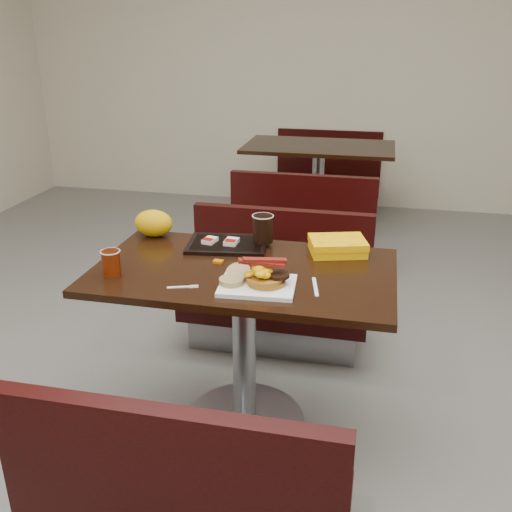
% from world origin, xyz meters
% --- Properties ---
extents(floor, '(6.00, 7.00, 0.01)m').
position_xyz_m(floor, '(0.00, 0.00, 0.00)').
color(floor, slate).
rests_on(floor, ground).
extents(wall_back, '(6.00, 0.01, 2.80)m').
position_xyz_m(wall_back, '(0.00, 3.50, 1.40)').
color(wall_back, beige).
rests_on(wall_back, ground).
extents(table_near, '(1.20, 0.70, 0.75)m').
position_xyz_m(table_near, '(0.00, 0.00, 0.38)').
color(table_near, black).
rests_on(table_near, floor).
extents(bench_near_s, '(1.00, 0.46, 0.72)m').
position_xyz_m(bench_near_s, '(0.00, -0.70, 0.36)').
color(bench_near_s, black).
rests_on(bench_near_s, floor).
extents(bench_near_n, '(1.00, 0.46, 0.72)m').
position_xyz_m(bench_near_n, '(0.00, 0.70, 0.36)').
color(bench_near_n, black).
rests_on(bench_near_n, floor).
extents(table_far, '(1.20, 0.70, 0.75)m').
position_xyz_m(table_far, '(0.00, 2.60, 0.38)').
color(table_far, black).
rests_on(table_far, floor).
extents(bench_far_s, '(1.00, 0.46, 0.72)m').
position_xyz_m(bench_far_s, '(0.00, 1.90, 0.36)').
color(bench_far_s, black).
rests_on(bench_far_s, floor).
extents(bench_far_n, '(1.00, 0.46, 0.72)m').
position_xyz_m(bench_far_n, '(0.00, 3.30, 0.36)').
color(bench_far_n, black).
rests_on(bench_far_n, floor).
extents(platter, '(0.29, 0.23, 0.02)m').
position_xyz_m(platter, '(0.09, -0.17, 0.76)').
color(platter, white).
rests_on(platter, table_near).
extents(pancake_stack, '(0.17, 0.17, 0.03)m').
position_xyz_m(pancake_stack, '(0.12, -0.16, 0.78)').
color(pancake_stack, '#9F741A').
rests_on(pancake_stack, platter).
extents(sausage_patty, '(0.10, 0.10, 0.01)m').
position_xyz_m(sausage_patty, '(0.17, -0.15, 0.80)').
color(sausage_patty, black).
rests_on(sausage_patty, pancake_stack).
extents(scrambled_eggs, '(0.10, 0.09, 0.05)m').
position_xyz_m(scrambled_eggs, '(0.10, -0.17, 0.82)').
color(scrambled_eggs, yellow).
rests_on(scrambled_eggs, pancake_stack).
extents(bacon_strips, '(0.18, 0.12, 0.01)m').
position_xyz_m(bacon_strips, '(0.11, -0.16, 0.85)').
color(bacon_strips, '#400904').
rests_on(bacon_strips, scrambled_eggs).
extents(muffin_bottom, '(0.10, 0.10, 0.02)m').
position_xyz_m(muffin_bottom, '(-0.00, -0.18, 0.78)').
color(muffin_bottom, tan).
rests_on(muffin_bottom, platter).
extents(muffin_top, '(0.10, 0.10, 0.05)m').
position_xyz_m(muffin_top, '(0.01, -0.13, 0.79)').
color(muffin_top, tan).
rests_on(muffin_top, platter).
extents(coffee_cup_near, '(0.08, 0.08, 0.10)m').
position_xyz_m(coffee_cup_near, '(-0.49, -0.17, 0.80)').
color(coffee_cup_near, '#912405').
rests_on(coffee_cup_near, table_near).
extents(fork, '(0.12, 0.06, 0.00)m').
position_xyz_m(fork, '(-0.19, -0.23, 0.75)').
color(fork, white).
rests_on(fork, table_near).
extents(knife, '(0.04, 0.16, 0.00)m').
position_xyz_m(knife, '(0.30, -0.11, 0.75)').
color(knife, white).
rests_on(knife, table_near).
extents(condiment_syrup, '(0.04, 0.03, 0.01)m').
position_xyz_m(condiment_syrup, '(-0.12, 0.04, 0.75)').
color(condiment_syrup, '#B85C07').
rests_on(condiment_syrup, table_near).
extents(condiment_ketchup, '(0.05, 0.04, 0.01)m').
position_xyz_m(condiment_ketchup, '(0.05, -0.00, 0.75)').
color(condiment_ketchup, '#8C0504').
rests_on(condiment_ketchup, table_near).
extents(tray, '(0.37, 0.29, 0.02)m').
position_xyz_m(tray, '(-0.13, 0.23, 0.76)').
color(tray, black).
rests_on(tray, table_near).
extents(hashbrown_sleeve_left, '(0.06, 0.08, 0.02)m').
position_xyz_m(hashbrown_sleeve_left, '(-0.21, 0.22, 0.78)').
color(hashbrown_sleeve_left, silver).
rests_on(hashbrown_sleeve_left, tray).
extents(hashbrown_sleeve_right, '(0.06, 0.08, 0.02)m').
position_xyz_m(hashbrown_sleeve_right, '(-0.11, 0.22, 0.78)').
color(hashbrown_sleeve_right, silver).
rests_on(hashbrown_sleeve_right, tray).
extents(coffee_cup_far, '(0.09, 0.09, 0.12)m').
position_xyz_m(coffee_cup_far, '(0.02, 0.27, 0.83)').
color(coffee_cup_far, black).
rests_on(coffee_cup_far, tray).
extents(clamshell, '(0.27, 0.23, 0.06)m').
position_xyz_m(clamshell, '(0.35, 0.25, 0.78)').
color(clamshell, '#FFB204').
rests_on(clamshell, table_near).
extents(paper_bag, '(0.19, 0.15, 0.12)m').
position_xyz_m(paper_bag, '(-0.49, 0.28, 0.81)').
color(paper_bag, orange).
rests_on(paper_bag, table_near).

